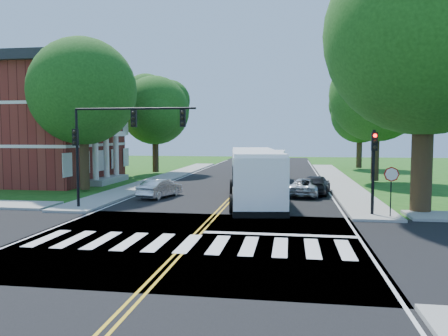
% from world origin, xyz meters
% --- Properties ---
extents(ground, '(140.00, 140.00, 0.00)m').
position_xyz_m(ground, '(0.00, 0.00, 0.00)').
color(ground, '#184E13').
rests_on(ground, ground).
extents(road, '(14.00, 96.00, 0.01)m').
position_xyz_m(road, '(0.00, 18.00, 0.01)').
color(road, black).
rests_on(road, ground).
extents(cross_road, '(60.00, 12.00, 0.01)m').
position_xyz_m(cross_road, '(0.00, 0.00, 0.01)').
color(cross_road, black).
rests_on(cross_road, ground).
extents(center_line, '(0.36, 70.00, 0.01)m').
position_xyz_m(center_line, '(0.00, 22.00, 0.01)').
color(center_line, gold).
rests_on(center_line, road).
extents(edge_line_w, '(0.12, 70.00, 0.01)m').
position_xyz_m(edge_line_w, '(-6.80, 22.00, 0.01)').
color(edge_line_w, silver).
rests_on(edge_line_w, road).
extents(edge_line_e, '(0.12, 70.00, 0.01)m').
position_xyz_m(edge_line_e, '(6.80, 22.00, 0.01)').
color(edge_line_e, silver).
rests_on(edge_line_e, road).
extents(crosswalk, '(12.60, 3.00, 0.01)m').
position_xyz_m(crosswalk, '(0.00, -0.50, 0.02)').
color(crosswalk, silver).
rests_on(crosswalk, road).
extents(stop_bar, '(6.60, 0.40, 0.01)m').
position_xyz_m(stop_bar, '(3.50, 1.60, 0.02)').
color(stop_bar, silver).
rests_on(stop_bar, road).
extents(sidewalk_nw, '(2.60, 40.00, 0.15)m').
position_xyz_m(sidewalk_nw, '(-8.30, 25.00, 0.07)').
color(sidewalk_nw, gray).
rests_on(sidewalk_nw, ground).
extents(sidewalk_ne, '(2.60, 40.00, 0.15)m').
position_xyz_m(sidewalk_ne, '(8.30, 25.00, 0.07)').
color(sidewalk_ne, gray).
rests_on(sidewalk_ne, ground).
extents(tree_ne_big, '(10.80, 10.80, 14.91)m').
position_xyz_m(tree_ne_big, '(11.00, 8.00, 9.62)').
color(tree_ne_big, '#382516').
rests_on(tree_ne_big, ground).
extents(tree_west_near, '(8.00, 8.00, 11.40)m').
position_xyz_m(tree_west_near, '(-11.50, 14.00, 7.53)').
color(tree_west_near, '#382516').
rests_on(tree_west_near, ground).
extents(tree_west_far, '(7.60, 7.60, 10.67)m').
position_xyz_m(tree_west_far, '(-11.00, 30.00, 7.00)').
color(tree_west_far, '#382516').
rests_on(tree_west_far, ground).
extents(tree_east_mid, '(8.40, 8.40, 11.93)m').
position_xyz_m(tree_east_mid, '(11.50, 24.00, 7.86)').
color(tree_east_mid, '#382516').
rests_on(tree_east_mid, ground).
extents(tree_east_far, '(7.20, 7.20, 10.34)m').
position_xyz_m(tree_east_far, '(12.50, 40.00, 6.86)').
color(tree_east_far, '#382516').
rests_on(tree_east_far, ground).
extents(brick_building, '(20.00, 13.00, 10.80)m').
position_xyz_m(brick_building, '(-21.95, 20.00, 5.42)').
color(brick_building, maroon).
rests_on(brick_building, ground).
extents(signal_nw, '(7.15, 0.46, 5.66)m').
position_xyz_m(signal_nw, '(-5.86, 6.43, 4.38)').
color(signal_nw, black).
rests_on(signal_nw, ground).
extents(signal_ne, '(0.30, 0.46, 4.40)m').
position_xyz_m(signal_ne, '(8.20, 6.44, 2.96)').
color(signal_ne, black).
rests_on(signal_ne, ground).
extents(stop_sign, '(0.76, 0.08, 2.53)m').
position_xyz_m(stop_sign, '(9.00, 5.98, 2.03)').
color(stop_sign, black).
rests_on(stop_sign, ground).
extents(bus_lead, '(4.50, 13.10, 3.33)m').
position_xyz_m(bus_lead, '(1.69, 10.49, 1.77)').
color(bus_lead, white).
rests_on(bus_lead, road).
extents(bus_follow, '(2.69, 10.91, 2.81)m').
position_xyz_m(bus_follow, '(2.21, 21.08, 1.50)').
color(bus_follow, white).
rests_on(bus_follow, road).
extents(hatchback, '(2.30, 4.10, 1.28)m').
position_xyz_m(hatchback, '(-4.86, 11.61, 0.65)').
color(hatchback, silver).
rests_on(hatchback, road).
extents(suv, '(2.60, 4.63, 1.22)m').
position_xyz_m(suv, '(4.96, 13.98, 0.62)').
color(suv, silver).
rests_on(suv, road).
extents(dark_sedan, '(2.47, 4.78, 1.32)m').
position_xyz_m(dark_sedan, '(5.79, 15.08, 0.67)').
color(dark_sedan, black).
rests_on(dark_sedan, road).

